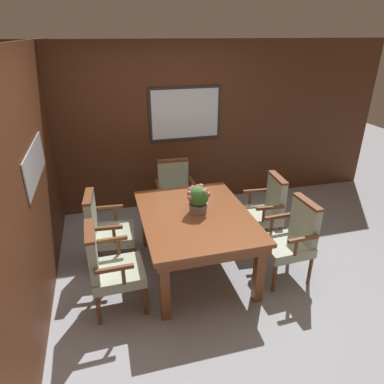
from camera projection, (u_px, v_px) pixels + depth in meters
ground_plane at (197, 276)px, 3.90m from camera, size 14.00×14.00×0.00m
wall_back at (162, 129)px, 5.07m from camera, size 7.20×0.08×2.45m
wall_left at (26, 195)px, 3.01m from camera, size 0.08×7.20×2.45m
dining_table at (196, 222)px, 3.76m from camera, size 1.17×1.51×0.73m
chair_left_far at (105, 228)px, 3.91m from camera, size 0.54×0.55×0.92m
chair_left_near at (109, 266)px, 3.27m from camera, size 0.51×0.53×0.92m
chair_right_far at (265, 208)px, 4.34m from camera, size 0.54×0.55×0.92m
chair_head_far at (175, 191)px, 4.81m from camera, size 0.53×0.52×0.92m
chair_right_near at (292, 237)px, 3.73m from camera, size 0.52×0.54×0.92m
potted_plant at (198, 199)px, 3.70m from camera, size 0.26×0.23×0.32m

